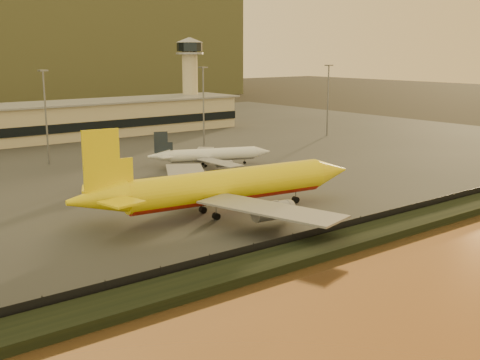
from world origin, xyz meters
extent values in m
plane|color=black|center=(0.00, 0.00, 0.00)|extent=(900.00, 900.00, 0.00)
cube|color=black|center=(0.00, -17.00, 0.70)|extent=(320.00, 7.00, 1.40)
cube|color=#2D2D2D|center=(0.00, 95.00, 0.10)|extent=(320.00, 220.00, 0.20)
cube|color=black|center=(0.00, -13.00, 1.30)|extent=(300.00, 0.05, 2.20)
cube|color=tan|center=(0.00, 125.00, 6.20)|extent=(160.00, 22.00, 12.00)
cube|color=black|center=(0.00, 113.80, 5.20)|extent=(160.00, 0.60, 3.00)
cube|color=gray|center=(0.00, 125.00, 12.50)|extent=(164.00, 24.00, 0.60)
cylinder|color=tan|center=(70.00, 131.00, 15.20)|extent=(6.40, 6.40, 30.00)
cylinder|color=black|center=(70.00, 131.00, 31.95)|extent=(10.40, 10.40, 3.50)
cone|color=gray|center=(70.00, 131.00, 34.70)|extent=(11.20, 11.20, 2.00)
cylinder|color=gray|center=(70.00, 131.00, 29.40)|extent=(11.20, 11.20, 0.80)
cylinder|color=slate|center=(-10.00, 80.00, 12.70)|extent=(0.50, 0.50, 25.00)
cube|color=slate|center=(-10.00, 80.00, 25.40)|extent=(2.20, 2.20, 0.40)
cylinder|color=slate|center=(40.00, 78.00, 12.70)|extent=(0.50, 0.50, 25.00)
cube|color=slate|center=(40.00, 78.00, 25.40)|extent=(2.20, 2.20, 0.40)
cylinder|color=slate|center=(90.00, 72.00, 12.70)|extent=(0.50, 0.50, 25.00)
cube|color=slate|center=(90.00, 72.00, 25.40)|extent=(2.20, 2.20, 0.40)
cube|color=brown|center=(90.00, 340.00, 35.00)|extent=(220.00, 160.00, 70.00)
cylinder|color=yellow|center=(-1.59, 9.48, 5.82)|extent=(41.40, 10.94, 5.92)
cylinder|color=#AE1909|center=(-1.59, 9.48, 4.79)|extent=(40.11, 9.51, 4.62)
cone|color=yellow|center=(22.70, 6.46, 5.82)|extent=(8.64, 6.86, 5.92)
cone|color=yellow|center=(-27.01, 12.65, 6.27)|extent=(10.90, 7.14, 5.92)
cube|color=yellow|center=(-25.88, 12.51, 12.78)|extent=(6.27, 1.24, 10.36)
cube|color=yellow|center=(-24.02, 18.24, 6.71)|extent=(7.54, 7.51, 0.36)
cube|color=yellow|center=(-25.48, 6.50, 6.71)|extent=(6.65, 6.60, 0.36)
cube|color=gray|center=(-0.77, 25.27, 4.79)|extent=(19.42, 26.26, 0.36)
cylinder|color=gray|center=(1.58, 21.11, 3.16)|extent=(7.18, 4.08, 3.26)
cube|color=gray|center=(-4.67, -6.02, 4.79)|extent=(14.29, 26.80, 0.36)
cylinder|color=gray|center=(-1.37, -2.56, 3.16)|extent=(7.18, 4.08, 3.26)
cylinder|color=black|center=(13.94, 7.55, 0.85)|extent=(1.42, 1.19, 1.30)
cylinder|color=slate|center=(13.94, 7.55, 1.53)|extent=(0.23, 0.23, 2.66)
cylinder|color=black|center=(-6.16, 7.37, 0.85)|extent=(1.42, 1.19, 1.30)
cylinder|color=slate|center=(-6.16, 7.37, 1.53)|extent=(0.23, 0.23, 2.66)
cylinder|color=black|center=(-5.50, 12.66, 0.85)|extent=(1.42, 1.19, 1.30)
cylinder|color=slate|center=(-5.50, 12.66, 1.53)|extent=(0.23, 0.23, 2.66)
cylinder|color=white|center=(24.13, 50.81, 3.29)|extent=(23.03, 11.44, 3.25)
cylinder|color=gray|center=(24.13, 50.81, 2.72)|extent=(22.16, 10.54, 2.54)
cone|color=white|center=(37.18, 45.78, 3.29)|extent=(5.42, 4.67, 3.25)
cone|color=white|center=(10.47, 56.06, 3.53)|extent=(6.63, 5.14, 3.25)
cube|color=#19212D|center=(11.08, 55.83, 7.11)|extent=(3.43, 1.53, 5.69)
cube|color=white|center=(12.85, 58.63, 3.78)|extent=(4.47, 4.45, 0.20)
cube|color=white|center=(10.52, 52.56, 3.78)|extent=(3.41, 3.26, 0.20)
cube|color=gray|center=(26.74, 59.39, 2.72)|extent=(13.32, 13.81, 0.20)
cylinder|color=gray|center=(27.46, 56.75, 1.83)|extent=(4.29, 3.07, 1.79)
cube|color=gray|center=(20.31, 42.69, 2.72)|extent=(4.80, 14.71, 0.20)
cylinder|color=gray|center=(22.62, 44.16, 1.83)|extent=(4.29, 3.07, 1.79)
cylinder|color=black|center=(32.48, 47.59, 0.56)|extent=(0.87, 0.79, 0.72)
cylinder|color=slate|center=(32.48, 47.59, 0.93)|extent=(0.17, 0.17, 1.46)
cylinder|color=black|center=(21.33, 50.32, 0.56)|extent=(0.87, 0.79, 0.72)
cylinder|color=slate|center=(21.33, 50.32, 0.93)|extent=(0.17, 0.17, 1.46)
cylinder|color=black|center=(22.38, 53.05, 0.56)|extent=(0.87, 0.79, 0.72)
cylinder|color=slate|center=(22.38, 53.05, 0.93)|extent=(0.17, 0.17, 1.46)
cube|color=yellow|center=(8.06, 33.32, 1.18)|extent=(4.70, 3.06, 1.95)
cube|color=white|center=(-14.36, 38.51, 1.08)|extent=(4.29, 3.03, 1.76)
camera|label=1|loc=(-68.28, -79.10, 30.72)|focal=45.00mm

